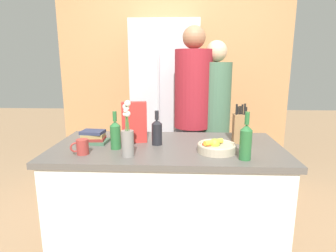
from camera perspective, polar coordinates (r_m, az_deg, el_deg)
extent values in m
cube|color=silver|center=(2.18, -0.13, -15.71)|extent=(1.55, 0.77, 0.85)
cube|color=#56514C|center=(2.01, -0.13, -4.53)|extent=(1.62, 0.80, 0.04)
cube|color=#AD7A4C|center=(3.56, 1.16, 10.13)|extent=(2.82, 0.12, 2.60)
cube|color=#B7B7BC|center=(3.24, -0.50, 3.61)|extent=(0.72, 0.60, 1.90)
cylinder|color=#B7B7BC|center=(2.92, -1.90, 4.48)|extent=(0.02, 0.02, 1.04)
cylinder|color=tan|center=(1.88, 9.84, -4.49)|extent=(0.25, 0.25, 0.05)
torus|color=tan|center=(1.88, 9.87, -3.78)|extent=(0.25, 0.25, 0.02)
sphere|color=#99B233|center=(1.86, 9.42, -3.58)|extent=(0.07, 0.07, 0.07)
sphere|color=red|center=(1.86, 7.90, -3.92)|extent=(0.06, 0.06, 0.06)
cylinder|color=yellow|center=(1.86, 9.22, -3.24)|extent=(0.14, 0.11, 0.03)
cube|color=olive|center=(2.12, 14.48, -0.51)|extent=(0.10, 0.09, 0.21)
cylinder|color=black|center=(2.07, 13.76, 3.17)|extent=(0.01, 0.01, 0.09)
cylinder|color=black|center=(2.10, 14.01, 2.99)|extent=(0.01, 0.01, 0.07)
cylinder|color=black|center=(2.10, 14.43, 3.01)|extent=(0.01, 0.01, 0.07)
cylinder|color=black|center=(2.10, 14.85, 3.16)|extent=(0.01, 0.01, 0.08)
cylinder|color=black|center=(2.09, 15.33, 3.19)|extent=(0.01, 0.01, 0.09)
cylinder|color=black|center=(2.11, 15.59, 2.90)|extent=(0.01, 0.01, 0.06)
cylinder|color=gray|center=(1.77, -8.19, -3.55)|extent=(0.08, 0.08, 0.17)
cylinder|color=#477538|center=(1.74, -8.27, 1.31)|extent=(0.01, 0.01, 0.14)
sphere|color=white|center=(1.72, -8.30, 3.61)|extent=(0.03, 0.03, 0.03)
cylinder|color=#477538|center=(1.74, -8.26, 0.74)|extent=(0.01, 0.01, 0.11)
sphere|color=white|center=(1.73, -8.27, 2.45)|extent=(0.04, 0.04, 0.04)
cylinder|color=#477538|center=(1.74, -8.46, 1.44)|extent=(0.02, 0.01, 0.15)
sphere|color=white|center=(1.73, -8.60, 3.85)|extent=(0.04, 0.04, 0.04)
cylinder|color=#477538|center=(1.74, -8.57, 0.71)|extent=(0.01, 0.02, 0.10)
sphere|color=white|center=(1.73, -8.77, 2.38)|extent=(0.03, 0.03, 0.03)
cylinder|color=#477538|center=(1.73, -8.47, 1.04)|extent=(0.02, 0.01, 0.13)
sphere|color=white|center=(1.72, -8.61, 3.08)|extent=(0.03, 0.03, 0.03)
cylinder|color=#477538|center=(1.73, -8.22, 1.76)|extent=(0.02, 0.02, 0.17)
sphere|color=white|center=(1.71, -8.23, 4.55)|extent=(0.04, 0.04, 0.04)
cube|color=red|center=(2.07, -6.87, 0.75)|extent=(0.19, 0.10, 0.30)
cylinder|color=#99332D|center=(1.88, -16.97, -4.07)|extent=(0.08, 0.08, 0.10)
torus|color=#99332D|center=(1.88, -18.31, -4.14)|extent=(0.07, 0.04, 0.07)
cube|color=#3D6047|center=(2.13, -14.67, -3.05)|extent=(0.20, 0.16, 0.02)
cube|color=maroon|center=(2.13, -14.76, -2.50)|extent=(0.16, 0.15, 0.02)
cube|color=#99844C|center=(2.13, -14.96, -1.87)|extent=(0.16, 0.12, 0.03)
cube|color=#2D334C|center=(2.12, -15.05, -1.20)|extent=(0.17, 0.14, 0.02)
cylinder|color=black|center=(2.01, -2.26, -1.68)|extent=(0.07, 0.07, 0.15)
cone|color=black|center=(1.99, -2.29, 0.88)|extent=(0.07, 0.07, 0.03)
cylinder|color=black|center=(1.98, -2.30, 2.22)|extent=(0.03, 0.03, 0.06)
cylinder|color=#286633|center=(1.94, -10.61, -2.27)|extent=(0.07, 0.07, 0.16)
cone|color=#286633|center=(1.92, -10.72, 0.50)|extent=(0.07, 0.07, 0.03)
cylinder|color=#286633|center=(1.91, -10.78, 1.94)|extent=(0.03, 0.03, 0.07)
cylinder|color=#286633|center=(1.76, 15.46, -3.74)|extent=(0.07, 0.07, 0.18)
cone|color=#286633|center=(1.73, 15.67, -0.28)|extent=(0.07, 0.07, 0.04)
cylinder|color=#286633|center=(1.72, 15.78, 1.54)|extent=(0.03, 0.03, 0.08)
cube|color=#383842|center=(2.83, 4.80, -8.68)|extent=(0.31, 0.25, 0.86)
cylinder|color=maroon|center=(2.65, 5.12, 7.47)|extent=(0.34, 0.34, 0.72)
sphere|color=#996B4C|center=(2.64, 5.33, 17.51)|extent=(0.21, 0.21, 0.21)
cube|color=#383842|center=(2.88, 8.97, -9.09)|extent=(0.27, 0.22, 0.80)
cylinder|color=#42664C|center=(2.69, 9.51, 5.57)|extent=(0.29, 0.29, 0.67)
sphere|color=#DBAD89|center=(2.67, 9.86, 14.75)|extent=(0.19, 0.19, 0.19)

